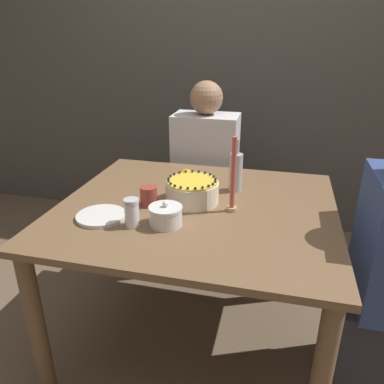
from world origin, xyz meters
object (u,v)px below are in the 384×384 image
sugar_shaker (132,213)px  bottle (236,171)px  candle (233,181)px  person_woman_floral (384,286)px  sugar_bowl (166,216)px  person_man_blue_shirt (205,189)px  cake (192,191)px

sugar_shaker → bottle: bearing=53.1°
candle → person_woman_floral: person_woman_floral is taller
sugar_bowl → sugar_shaker: 0.13m
candle → person_man_blue_shirt: size_ratio=0.27×
person_man_blue_shirt → cake: bearing=96.9°
sugar_shaker → person_woman_floral: 1.08m
person_woman_floral → sugar_shaker: bearing=100.1°
sugar_shaker → cake: bearing=58.3°
sugar_shaker → person_woman_floral: size_ratio=0.10×
sugar_bowl → person_man_blue_shirt: person_man_blue_shirt is taller
sugar_shaker → bottle: (0.35, 0.46, 0.04)m
cake → sugar_shaker: same height
sugar_bowl → bottle: (0.22, 0.42, 0.06)m
bottle → person_man_blue_shirt: (-0.26, 0.53, -0.33)m
person_woman_floral → candle: bearing=85.4°
cake → sugar_bowl: (-0.05, -0.24, -0.01)m
cake → person_woman_floral: 0.90m
bottle → person_woman_floral: 0.80m
cake → bottle: 0.25m
cake → candle: size_ratio=0.73×
sugar_bowl → candle: 0.32m
candle → person_woman_floral: bearing=-4.6°
candle → person_man_blue_shirt: person_man_blue_shirt is taller
bottle → person_man_blue_shirt: 0.67m
sugar_bowl → person_woman_floral: bearing=8.9°
cake → candle: candle is taller
candle → person_man_blue_shirt: (-0.28, 0.76, -0.37)m
cake → sugar_bowl: cake is taller
person_man_blue_shirt → person_woman_floral: person_man_blue_shirt is taller
cake → person_woman_floral: (0.84, -0.10, -0.30)m
person_woman_floral → sugar_bowl: bearing=98.9°
cake → bottle: size_ratio=0.93×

